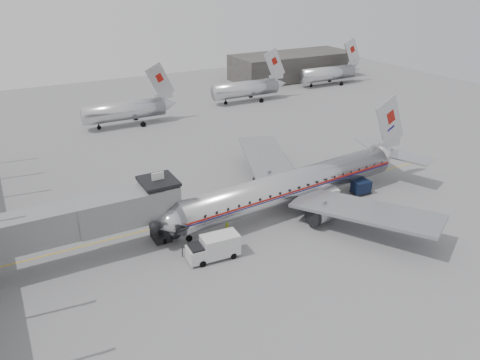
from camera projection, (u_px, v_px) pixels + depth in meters
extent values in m
plane|color=slate|center=(259.00, 233.00, 48.22)|extent=(160.00, 160.00, 0.00)
cube|color=#363431|center=(292.00, 66.00, 114.52)|extent=(30.00, 12.00, 6.00)
cube|color=gold|center=(255.00, 203.00, 54.32)|extent=(60.00, 0.15, 0.01)
cube|color=slate|center=(16.00, 233.00, 39.76)|extent=(12.00, 2.80, 3.00)
cube|color=slate|center=(120.00, 210.00, 43.67)|extent=(8.00, 3.00, 3.10)
cube|color=slate|center=(160.00, 199.00, 45.73)|extent=(3.20, 3.60, 3.20)
cube|color=black|center=(158.00, 181.00, 44.94)|extent=(3.40, 3.80, 0.30)
cube|color=white|center=(158.00, 176.00, 44.74)|extent=(1.20, 0.15, 0.80)
cylinder|color=black|center=(160.00, 227.00, 46.48)|extent=(0.56, 0.56, 2.80)
cube|color=black|center=(161.00, 236.00, 46.91)|extent=(1.60, 2.20, 0.70)
cylinder|color=black|center=(164.00, 241.00, 46.13)|extent=(0.30, 0.60, 0.60)
cylinder|color=black|center=(158.00, 232.00, 47.73)|extent=(0.30, 0.60, 0.60)
cube|color=black|center=(179.00, 234.00, 45.08)|extent=(0.90, 3.20, 2.90)
cylinder|color=silver|center=(124.00, 111.00, 79.87)|extent=(14.00, 3.20, 3.20)
cube|color=silver|center=(160.00, 81.00, 81.01)|extent=(5.17, 0.26, 6.52)
cylinder|color=black|center=(99.00, 127.00, 78.79)|extent=(0.24, 0.24, 1.00)
cylinder|color=silver|center=(245.00, 89.00, 94.37)|extent=(14.00, 3.20, 3.20)
cube|color=silver|center=(275.00, 64.00, 95.50)|extent=(5.17, 0.26, 6.52)
cylinder|color=black|center=(226.00, 102.00, 93.28)|extent=(0.24, 0.24, 1.00)
cylinder|color=silver|center=(328.00, 74.00, 107.99)|extent=(14.00, 3.20, 3.20)
cube|color=silver|center=(352.00, 52.00, 109.12)|extent=(5.17, 0.26, 6.52)
cylinder|color=black|center=(311.00, 85.00, 106.90)|extent=(0.24, 0.24, 1.00)
cylinder|color=silver|center=(292.00, 185.00, 52.07)|extent=(28.08, 5.84, 3.44)
cone|color=silver|center=(166.00, 223.00, 44.37)|extent=(3.08, 3.67, 3.44)
cone|color=silver|center=(387.00, 154.00, 59.75)|extent=(3.99, 3.58, 3.27)
cube|color=#96120A|center=(292.00, 184.00, 51.97)|extent=(28.08, 5.89, 0.17)
cube|color=#100A5D|center=(292.00, 185.00, 52.06)|extent=(28.08, 5.89, 0.09)
cube|color=silver|center=(390.00, 123.00, 57.84)|extent=(5.71, 0.77, 7.14)
cube|color=gray|center=(267.00, 159.00, 59.94)|extent=(9.68, 15.72, 1.10)
cube|color=gray|center=(366.00, 211.00, 47.23)|extent=(11.67, 15.48, 1.10)
cylinder|color=gray|center=(269.00, 181.00, 56.57)|extent=(3.32, 2.22, 1.95)
cylinder|color=gray|center=(324.00, 213.00, 49.23)|extent=(3.32, 2.22, 1.95)
cylinder|color=black|center=(189.00, 236.00, 46.44)|extent=(0.19, 0.19, 1.21)
cylinder|color=black|center=(290.00, 191.00, 55.72)|extent=(0.24, 0.24, 1.30)
cylinder|color=black|center=(290.00, 193.00, 55.82)|extent=(0.95, 0.40, 0.93)
cylinder|color=black|center=(318.00, 207.00, 52.05)|extent=(0.24, 0.24, 1.30)
cylinder|color=black|center=(318.00, 208.00, 52.15)|extent=(0.95, 0.40, 0.93)
cube|color=silver|center=(220.00, 245.00, 43.70)|extent=(3.57, 2.13, 2.02)
cube|color=silver|center=(196.00, 254.00, 42.93)|extent=(1.65, 1.92, 1.34)
cube|color=black|center=(196.00, 249.00, 42.70)|extent=(1.25, 1.70, 0.58)
cylinder|color=black|center=(203.00, 264.00, 42.58)|extent=(0.63, 0.28, 0.61)
cylinder|color=black|center=(196.00, 254.00, 44.01)|extent=(0.63, 0.28, 0.61)
cylinder|color=black|center=(233.00, 256.00, 43.76)|extent=(0.63, 0.28, 0.61)
cylinder|color=black|center=(226.00, 247.00, 45.19)|extent=(0.63, 0.28, 0.61)
cube|color=black|center=(361.00, 186.00, 56.12)|extent=(2.10, 1.62, 1.42)
cube|color=black|center=(360.00, 192.00, 56.44)|extent=(2.21, 1.73, 0.12)
cylinder|color=black|center=(358.00, 196.00, 55.64)|extent=(0.31, 0.14, 0.30)
cylinder|color=black|center=(369.00, 193.00, 56.28)|extent=(0.31, 0.14, 0.30)
cylinder|color=black|center=(352.00, 192.00, 56.64)|extent=(0.31, 0.14, 0.30)
cylinder|color=black|center=(362.00, 189.00, 57.28)|extent=(0.31, 0.14, 0.30)
cube|color=silver|center=(328.00, 195.00, 53.92)|extent=(2.48, 2.06, 1.53)
cube|color=black|center=(327.00, 201.00, 54.26)|extent=(2.61, 2.19, 0.13)
cylinder|color=black|center=(323.00, 205.00, 53.48)|extent=(0.35, 0.20, 0.33)
cylinder|color=black|center=(337.00, 203.00, 53.94)|extent=(0.35, 0.20, 0.33)
cylinder|color=black|center=(318.00, 200.00, 54.63)|extent=(0.35, 0.20, 0.33)
cylinder|color=black|center=(332.00, 198.00, 55.08)|extent=(0.35, 0.20, 0.33)
imported|color=#B3D118|center=(227.00, 223.00, 48.40)|extent=(0.68, 0.68, 1.58)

